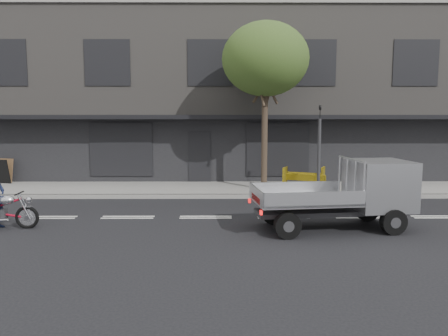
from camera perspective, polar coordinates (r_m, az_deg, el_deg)
ground at (r=13.55m, az=-2.40°, el=-6.46°), size 80.00×80.00×0.00m
sidewalk at (r=18.14m, az=-1.86°, el=-2.77°), size 32.00×3.20×0.15m
kerb at (r=16.57m, az=-2.01°, el=-3.71°), size 32.00×0.20×0.15m
building_main at (r=24.49m, az=-1.47°, el=8.98°), size 26.00×10.00×8.00m
street_tree at (r=17.58m, az=5.43°, el=13.91°), size 3.40×3.40×6.74m
traffic_light_pole at (r=17.00m, az=12.30°, el=1.77°), size 0.12×0.12×3.50m
motorcycle at (r=13.59m, az=-27.02°, el=-4.90°), size 2.00×0.58×1.03m
flatbed_ute at (r=12.72m, az=18.00°, el=-2.51°), size 4.45×2.25×1.98m
construction_barrier at (r=17.80m, az=10.54°, el=-1.32°), size 1.78×1.26×0.93m
sandwich_board at (r=21.34m, az=-26.99°, el=-0.41°), size 0.77×0.61×1.07m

